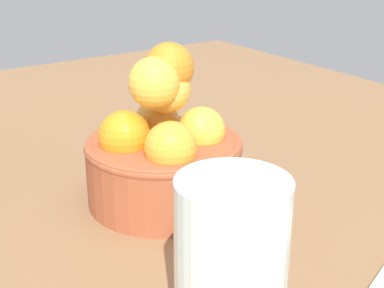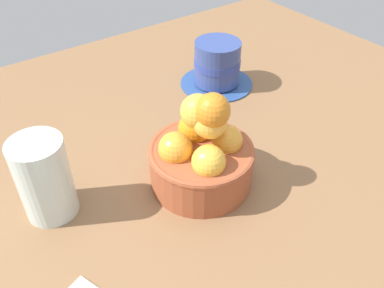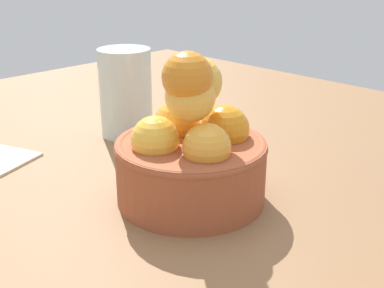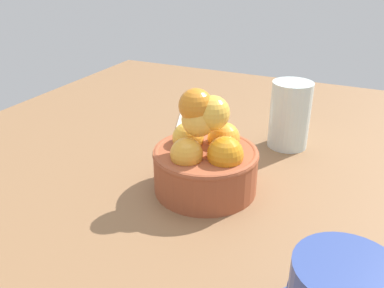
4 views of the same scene
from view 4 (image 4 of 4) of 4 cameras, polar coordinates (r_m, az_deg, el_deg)
name	(u,v)px [view 4 (image 4 of 4)]	position (r cm, az deg, el deg)	size (l,w,h in cm)	color
ground_plane	(205,199)	(59.38, 1.84, -7.68)	(120.50, 104.17, 3.38)	brown
terracotta_bowl	(206,157)	(55.91, 1.92, -1.80)	(14.67, 14.67, 14.99)	#9E4C2D
water_glass	(290,115)	(70.81, 13.61, 4.01)	(6.81, 6.81, 11.43)	silver
folded_napkin	(202,119)	(81.61, 1.48, 3.53)	(10.05, 9.58, 0.60)	beige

